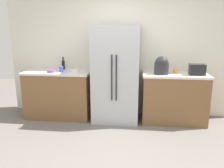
{
  "coord_description": "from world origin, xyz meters",
  "views": [
    {
      "loc": [
        0.34,
        -2.66,
        1.72
      ],
      "look_at": [
        -0.03,
        0.47,
        0.97
      ],
      "focal_mm": 35.92,
      "sensor_mm": 36.0,
      "label": 1
    }
  ],
  "objects_px": {
    "rice_cooker": "(162,66)",
    "bottle_a": "(63,65)",
    "refrigerator": "(116,74)",
    "bowl_b": "(51,71)",
    "toaster": "(197,70)",
    "cup_b": "(61,69)",
    "bowl_a": "(75,71)",
    "cup_a": "(176,71)"
  },
  "relations": [
    {
      "from": "bottle_a",
      "to": "cup_a",
      "type": "relative_size",
      "value": 2.87
    },
    {
      "from": "refrigerator",
      "to": "bowl_a",
      "type": "xyz_separation_m",
      "value": [
        -0.79,
        -0.08,
        0.06
      ]
    },
    {
      "from": "rice_cooker",
      "to": "cup_b",
      "type": "distance_m",
      "value": 1.9
    },
    {
      "from": "toaster",
      "to": "bottle_a",
      "type": "bearing_deg",
      "value": 173.84
    },
    {
      "from": "bowl_a",
      "to": "bottle_a",
      "type": "bearing_deg",
      "value": 136.41
    },
    {
      "from": "bottle_a",
      "to": "bowl_b",
      "type": "bearing_deg",
      "value": -109.53
    },
    {
      "from": "toaster",
      "to": "refrigerator",
      "type": "bearing_deg",
      "value": 177.95
    },
    {
      "from": "toaster",
      "to": "cup_a",
      "type": "height_order",
      "value": "toaster"
    },
    {
      "from": "cup_b",
      "to": "bowl_a",
      "type": "xyz_separation_m",
      "value": [
        0.27,
        -0.02,
        -0.02
      ]
    },
    {
      "from": "cup_b",
      "to": "bottle_a",
      "type": "bearing_deg",
      "value": 100.59
    },
    {
      "from": "refrigerator",
      "to": "bowl_b",
      "type": "height_order",
      "value": "refrigerator"
    },
    {
      "from": "refrigerator",
      "to": "bowl_b",
      "type": "distance_m",
      "value": 1.25
    },
    {
      "from": "refrigerator",
      "to": "bowl_a",
      "type": "height_order",
      "value": "refrigerator"
    },
    {
      "from": "refrigerator",
      "to": "cup_b",
      "type": "distance_m",
      "value": 1.06
    },
    {
      "from": "bottle_a",
      "to": "cup_b",
      "type": "xyz_separation_m",
      "value": [
        0.05,
        -0.29,
        -0.05
      ]
    },
    {
      "from": "rice_cooker",
      "to": "bowl_a",
      "type": "xyz_separation_m",
      "value": [
        -1.63,
        -0.04,
        -0.13
      ]
    },
    {
      "from": "cup_b",
      "to": "bowl_b",
      "type": "bearing_deg",
      "value": -160.83
    },
    {
      "from": "toaster",
      "to": "bowl_b",
      "type": "distance_m",
      "value": 2.71
    },
    {
      "from": "toaster",
      "to": "bowl_b",
      "type": "height_order",
      "value": "toaster"
    },
    {
      "from": "rice_cooker",
      "to": "bowl_b",
      "type": "distance_m",
      "value": 2.08
    },
    {
      "from": "bottle_a",
      "to": "toaster",
      "type": "bearing_deg",
      "value": -6.16
    },
    {
      "from": "refrigerator",
      "to": "bowl_b",
      "type": "xyz_separation_m",
      "value": [
        -1.24,
        -0.13,
        0.05
      ]
    },
    {
      "from": "cup_a",
      "to": "refrigerator",
      "type": "bearing_deg",
      "value": -176.83
    },
    {
      "from": "toaster",
      "to": "cup_b",
      "type": "distance_m",
      "value": 2.53
    },
    {
      "from": "rice_cooker",
      "to": "bowl_a",
      "type": "relative_size",
      "value": 2.08
    },
    {
      "from": "rice_cooker",
      "to": "cup_a",
      "type": "relative_size",
      "value": 3.65
    },
    {
      "from": "refrigerator",
      "to": "toaster",
      "type": "height_order",
      "value": "refrigerator"
    },
    {
      "from": "refrigerator",
      "to": "bottle_a",
      "type": "height_order",
      "value": "refrigerator"
    },
    {
      "from": "bottle_a",
      "to": "cup_b",
      "type": "bearing_deg",
      "value": -79.41
    },
    {
      "from": "refrigerator",
      "to": "cup_a",
      "type": "bearing_deg",
      "value": 3.17
    },
    {
      "from": "toaster",
      "to": "cup_b",
      "type": "xyz_separation_m",
      "value": [
        -2.53,
        -0.01,
        -0.04
      ]
    },
    {
      "from": "refrigerator",
      "to": "cup_a",
      "type": "height_order",
      "value": "refrigerator"
    },
    {
      "from": "rice_cooker",
      "to": "refrigerator",
      "type": "bearing_deg",
      "value": 177.0
    },
    {
      "from": "toaster",
      "to": "rice_cooker",
      "type": "relative_size",
      "value": 0.83
    },
    {
      "from": "cup_a",
      "to": "bottle_a",
      "type": "bearing_deg",
      "value": 175.79
    },
    {
      "from": "cup_b",
      "to": "bowl_b",
      "type": "xyz_separation_m",
      "value": [
        -0.18,
        -0.06,
        -0.03
      ]
    },
    {
      "from": "bottle_a",
      "to": "bowl_b",
      "type": "distance_m",
      "value": 0.39
    },
    {
      "from": "cup_b",
      "to": "bowl_b",
      "type": "distance_m",
      "value": 0.19
    },
    {
      "from": "cup_a",
      "to": "cup_b",
      "type": "relative_size",
      "value": 0.83
    },
    {
      "from": "rice_cooker",
      "to": "bottle_a",
      "type": "xyz_separation_m",
      "value": [
        -1.95,
        0.27,
        -0.05
      ]
    },
    {
      "from": "cup_b",
      "to": "bowl_a",
      "type": "height_order",
      "value": "cup_b"
    },
    {
      "from": "toaster",
      "to": "bowl_b",
      "type": "bearing_deg",
      "value": -178.39
    }
  ]
}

